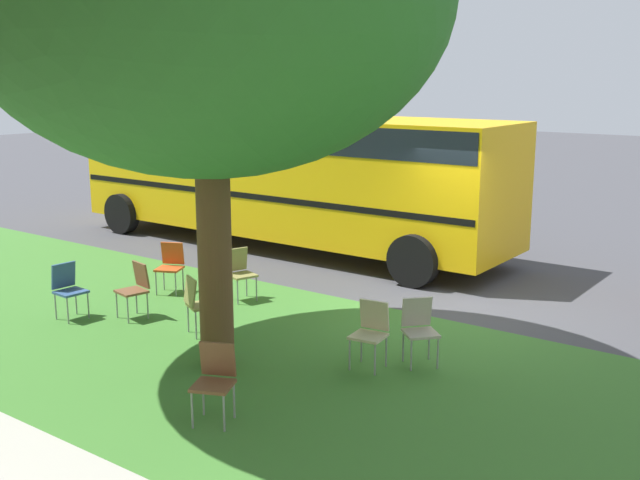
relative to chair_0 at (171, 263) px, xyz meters
The scene contains 11 objects.
ground 4.78m from the chair_0, 159.43° to the right, with size 80.00×80.00×0.00m, color #424247.
grass_verge 4.73m from the chair_0, 161.03° to the left, with size 48.00×6.00×0.01m, color #3D752D.
chair_0 is the anchor object (origin of this frame).
chair_1 5.17m from the chair_0, behind, with size 0.59×0.59×0.88m.
chair_2 5.30m from the chair_0, 142.41° to the left, with size 0.55×0.55×0.88m.
chair_3 1.97m from the chair_0, 84.55° to the left, with size 0.45×0.45×0.88m.
chair_4 1.33m from the chair_0, 163.30° to the right, with size 0.53×0.53×0.88m.
chair_5 1.46m from the chair_0, 115.59° to the left, with size 0.49×0.50×0.88m.
chair_6 4.79m from the chair_0, 169.39° to the left, with size 0.47×0.47×0.88m.
chair_7 2.40m from the chair_0, 146.57° to the left, with size 0.55×0.56×0.88m.
school_bus 4.34m from the chair_0, 79.43° to the right, with size 10.40×2.80×2.88m.
Camera 1 is at (-5.30, 10.50, 3.74)m, focal length 42.74 mm.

